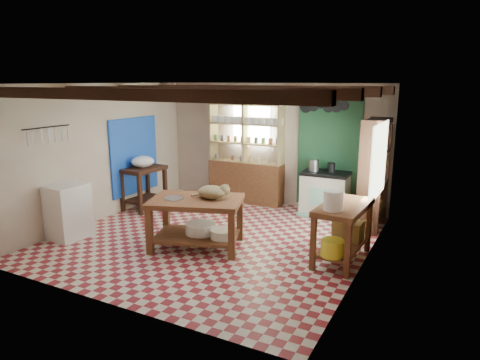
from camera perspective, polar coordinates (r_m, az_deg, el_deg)
The scene contains 30 objects.
floor at distance 7.45m, azimuth -3.49°, elevation -7.80°, with size 5.00×5.00×0.02m, color maroon.
ceiling at distance 6.96m, azimuth -3.79°, elevation 12.71°, with size 5.00×5.00×0.02m, color #4A494E.
wall_back at distance 9.29m, azimuth 4.37°, elevation 4.74°, with size 5.00×0.04×2.60m, color beige.
wall_front at distance 5.17m, azimuth -18.09°, elevation -2.63°, with size 5.00×0.04×2.60m, color beige.
wall_left at distance 8.63m, azimuth -18.03°, elevation 3.50°, with size 0.04×5.00×2.60m, color beige.
wall_right at distance 6.20m, azimuth 16.57°, elevation 0.04°, with size 0.04×5.00×2.60m, color beige.
ceiling_beams at distance 6.96m, azimuth -3.78°, elevation 11.73°, with size 5.00×3.80×0.15m, color #341C12.
blue_wall_patch at distance 9.29m, azimuth -13.89°, elevation 3.15°, with size 0.04×1.40×1.60m, color blue.
green_wall_patch at distance 8.86m, azimuth 11.75°, elevation 3.77°, with size 1.30×0.04×2.30m, color #215433.
window_back at distance 9.43m, azimuth 1.54°, elevation 7.35°, with size 0.90×0.02×0.80m, color #B7C8B1.
window_right at distance 7.15m, azimuth 18.04°, elevation 2.44°, with size 0.02×1.30×1.20m, color #B7C8B1.
utensil_rail at distance 7.74m, azimuth -24.29°, elevation 5.54°, with size 0.06×0.90×0.28m, color black.
pot_rack at distance 8.35m, azimuth 11.24°, elevation 9.67°, with size 0.86×0.12×0.36m, color black.
shelving_unit at distance 9.38m, azimuth 0.79°, elevation 3.62°, with size 1.70×0.34×2.20m, color tan.
tall_rack at distance 8.03m, azimuth 17.41°, elevation 0.69°, with size 0.40×0.86×2.00m, color #341C12.
work_table at distance 6.96m, azimuth -5.81°, elevation -5.72°, with size 1.43×0.95×0.81m, color brown.
stove at distance 8.71m, azimuth 11.26°, elevation -1.79°, with size 0.91×0.61×0.89m, color beige.
prep_table at distance 9.19m, azimuth -12.68°, elevation -1.05°, with size 0.61×0.88×0.89m, color #341C12.
white_cabinet at distance 7.88m, azimuth -21.92°, elevation -3.90°, with size 0.52×0.63×0.94m, color white.
right_counter at distance 6.59m, azimuth 13.50°, elevation -6.83°, with size 0.61×1.22×0.87m, color brown.
cat at distance 6.80m, azimuth -3.77°, elevation -1.62°, with size 0.47×0.36×0.21m, color #9B855A.
steel_tray at distance 6.89m, azimuth -8.82°, elevation -2.41°, with size 0.30×0.30×0.02m, color #AFB0B8.
basin_large at distance 7.03m, azimuth -5.29°, elevation -6.43°, with size 0.49×0.49×0.17m, color white.
basin_small at distance 6.81m, azimuth -2.30°, elevation -7.16°, with size 0.40×0.40×0.14m, color white.
kettle_left at distance 8.64m, azimuth 9.82°, elevation 1.96°, with size 0.20×0.20×0.23m, color #AFB0B8.
kettle_right at distance 8.56m, azimuth 12.07°, elevation 1.62°, with size 0.15×0.15×0.19m, color black.
enamel_bowl at distance 9.08m, azimuth -12.86°, elevation 2.41°, with size 0.47×0.47×0.23m, color white.
white_bucket at distance 6.11m, azimuth 12.36°, elevation -2.68°, with size 0.28×0.28×0.28m, color white.
wicker_basket at distance 6.88m, azimuth 14.23°, elevation -6.50°, with size 0.43×0.34×0.30m, color #AB8A45.
yellow_tub at distance 6.22m, azimuth 12.21°, elevation -8.84°, with size 0.33×0.33×0.24m, color yellow.
Camera 1 is at (3.60, -5.95, 2.64)m, focal length 32.00 mm.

